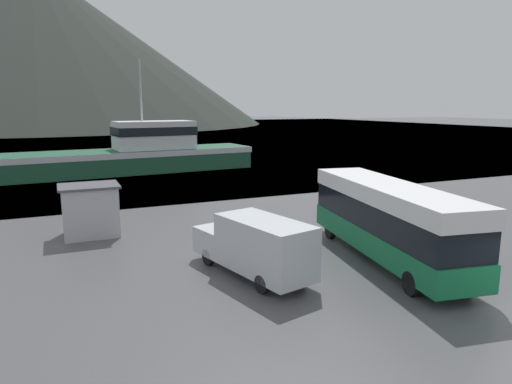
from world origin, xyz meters
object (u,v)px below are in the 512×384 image
(tour_bus, at_px, (388,218))
(storage_bin, at_px, (430,219))
(fishing_boat, at_px, (137,153))
(dock_kiosk, at_px, (90,210))
(delivery_van, at_px, (255,245))

(tour_bus, height_order, storage_bin, tour_bus)
(tour_bus, distance_m, fishing_boat, 33.07)
(storage_bin, xyz_separation_m, dock_kiosk, (-17.24, 6.34, 0.76))
(delivery_van, xyz_separation_m, dock_kiosk, (-5.60, 8.82, 0.09))
(fishing_boat, xyz_separation_m, storage_bin, (11.00, -29.57, -1.29))
(delivery_van, distance_m, storage_bin, 11.93)
(tour_bus, height_order, fishing_boat, fishing_boat)
(fishing_boat, bearing_deg, delivery_van, 173.44)
(tour_bus, bearing_deg, dock_kiosk, 151.21)
(fishing_boat, distance_m, dock_kiosk, 24.06)
(delivery_van, distance_m, dock_kiosk, 10.44)
(storage_bin, relative_size, dock_kiosk, 0.47)
(dock_kiosk, bearing_deg, storage_bin, -20.17)
(fishing_boat, relative_size, dock_kiosk, 8.54)
(storage_bin, distance_m, dock_kiosk, 18.39)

